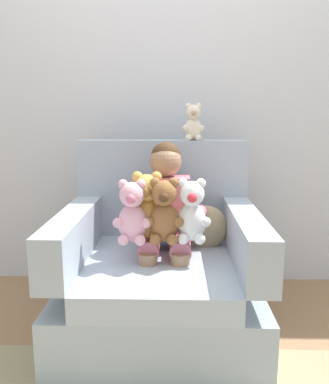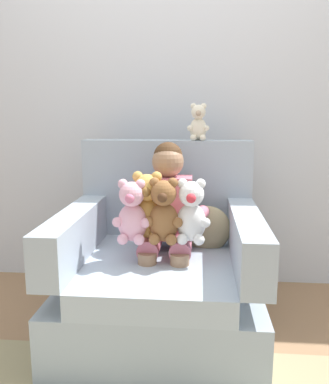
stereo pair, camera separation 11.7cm
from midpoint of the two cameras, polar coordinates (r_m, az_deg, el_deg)
name	(u,v)px [view 1 (the left image)]	position (r m, az deg, el deg)	size (l,w,h in m)	color
ground_plane	(160,332)	(2.30, -2.20, -19.07)	(8.00, 8.00, 0.00)	#936D4C
back_wall	(164,91)	(2.77, -1.31, 14.01)	(6.00, 0.10, 2.60)	silver
armchair	(160,273)	(2.21, -2.17, -11.35)	(1.00, 0.99, 1.00)	#9EADBC
seated_child	(165,213)	(2.14, -1.47, -2.96)	(0.45, 0.39, 0.82)	#C66B7F
plush_honey	(147,208)	(2.01, -4.13, -2.26)	(0.20, 0.17, 0.34)	gold
plush_pink	(132,214)	(1.96, -6.25, -3.04)	(0.19, 0.15, 0.31)	#EAA8BC
plush_white	(191,212)	(1.97, 2.12, -2.91)	(0.19, 0.15, 0.31)	white
plush_brown	(164,212)	(1.96, -1.77, -2.90)	(0.19, 0.15, 0.32)	brown
plush_cream_on_backrest	(193,123)	(2.41, 2.68, 9.64)	(0.13, 0.10, 0.22)	silver
throw_pillow	(204,228)	(2.27, 4.16, -5.10)	(0.26, 0.12, 0.26)	#998C66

